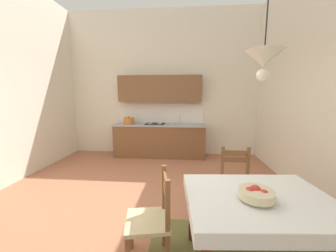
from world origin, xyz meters
TOP-DOWN VIEW (x-y plane):
  - ground_plane at (0.00, 0.00)m, footprint 5.83×6.32m
  - wall_back at (0.00, 2.92)m, footprint 5.83×0.12m
  - kitchen_cabinetry at (-0.06, 2.59)m, footprint 2.47×0.63m
  - dining_table at (1.31, -0.97)m, footprint 1.37×1.08m
  - dining_chair_tv_side at (0.32, -0.94)m, footprint 0.49×0.49m
  - dining_chair_kitchen_side at (1.37, -0.03)m, footprint 0.43×0.43m
  - fruit_bowl at (1.26, -1.04)m, footprint 0.30×0.30m
  - pendant_lamp at (1.30, -0.89)m, footprint 0.32×0.32m

SIDE VIEW (x-z plane):
  - ground_plane at x=0.00m, z-range -0.10..0.00m
  - dining_chair_tv_side at x=0.32m, z-range -0.02..0.91m
  - dining_chair_kitchen_side at x=1.37m, z-range -0.02..0.91m
  - dining_table at x=1.31m, z-range 0.25..1.00m
  - fruit_bowl at x=1.26m, z-range 0.75..0.87m
  - kitchen_cabinetry at x=-0.06m, z-range -0.24..1.96m
  - pendant_lamp at x=1.30m, z-range 1.55..2.36m
  - wall_back at x=0.00m, z-range 0.00..3.98m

